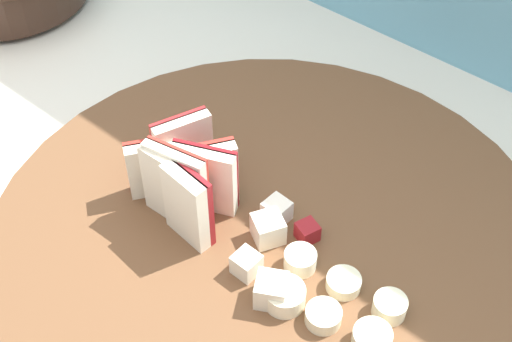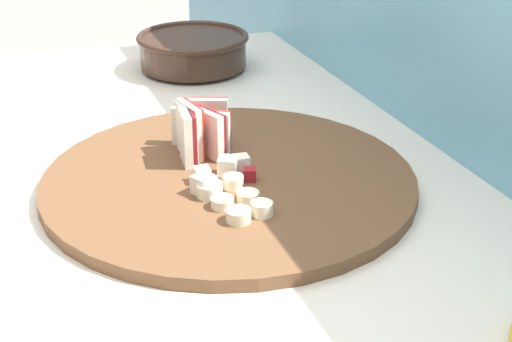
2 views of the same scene
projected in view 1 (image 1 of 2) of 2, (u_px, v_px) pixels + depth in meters
The scene contains 5 objects.
tile_backsplash at pixel (432, 205), 0.86m from camera, with size 2.40×0.04×1.33m, color #6BADC6.
cutting_board at pixel (270, 245), 0.54m from camera, with size 0.43×0.43×0.02m, color brown.
apple_wedge_fan at pixel (185, 178), 0.53m from camera, with size 0.09×0.07×0.07m.
apple_dice_pile at pixel (270, 248), 0.51m from camera, with size 0.07×0.08×0.02m.
banana_slice_rows at pixel (331, 300), 0.49m from camera, with size 0.10×0.06×0.02m.
Camera 1 is at (0.20, -0.17, 1.32)m, focal length 50.09 mm.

